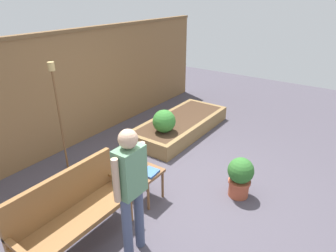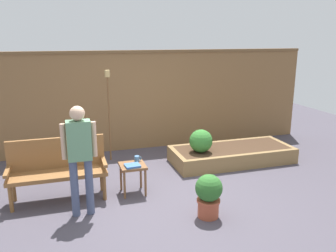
% 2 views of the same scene
% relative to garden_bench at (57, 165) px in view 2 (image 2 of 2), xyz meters
% --- Properties ---
extents(ground_plane, '(14.00, 14.00, 0.00)m').
position_rel_garden_bench_xyz_m(ground_plane, '(1.49, -0.51, -0.54)').
color(ground_plane, '#47424C').
extents(fence_back, '(8.40, 0.14, 2.16)m').
position_rel_garden_bench_xyz_m(fence_back, '(1.49, 2.09, 0.55)').
color(fence_back, brown).
rests_on(fence_back, ground_plane).
extents(garden_bench, '(1.44, 0.48, 0.94)m').
position_rel_garden_bench_xyz_m(garden_bench, '(0.00, 0.00, 0.00)').
color(garden_bench, brown).
rests_on(garden_bench, ground_plane).
extents(side_table, '(0.40, 0.40, 0.48)m').
position_rel_garden_bench_xyz_m(side_table, '(1.13, -0.17, -0.15)').
color(side_table, brown).
rests_on(side_table, ground_plane).
extents(cup_on_table, '(0.12, 0.08, 0.09)m').
position_rel_garden_bench_xyz_m(cup_on_table, '(1.23, -0.04, -0.02)').
color(cup_on_table, teal).
rests_on(cup_on_table, side_table).
extents(book_on_table, '(0.24, 0.21, 0.03)m').
position_rel_garden_bench_xyz_m(book_on_table, '(1.11, -0.25, -0.05)').
color(book_on_table, '#38609E').
rests_on(book_on_table, side_table).
extents(potted_boxwood, '(0.38, 0.38, 0.62)m').
position_rel_garden_bench_xyz_m(potted_boxwood, '(1.97, -1.22, -0.20)').
color(potted_boxwood, '#A84C33').
rests_on(potted_boxwood, ground_plane).
extents(raised_planter_bed, '(2.40, 1.00, 0.30)m').
position_rel_garden_bench_xyz_m(raised_planter_bed, '(3.30, 0.66, -0.39)').
color(raised_planter_bed, olive).
rests_on(raised_planter_bed, ground_plane).
extents(shrub_near_bench, '(0.44, 0.44, 0.44)m').
position_rel_garden_bench_xyz_m(shrub_near_bench, '(2.59, 0.58, -0.02)').
color(shrub_near_bench, brown).
rests_on(shrub_near_bench, raised_planter_bed).
extents(tiki_torch, '(0.10, 0.10, 1.81)m').
position_rel_garden_bench_xyz_m(tiki_torch, '(1.00, 1.48, 0.69)').
color(tiki_torch, brown).
rests_on(tiki_torch, ground_plane).
extents(person_by_bench, '(0.47, 0.20, 1.56)m').
position_rel_garden_bench_xyz_m(person_by_bench, '(0.32, -0.64, 0.39)').
color(person_by_bench, '#475170').
rests_on(person_by_bench, ground_plane).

